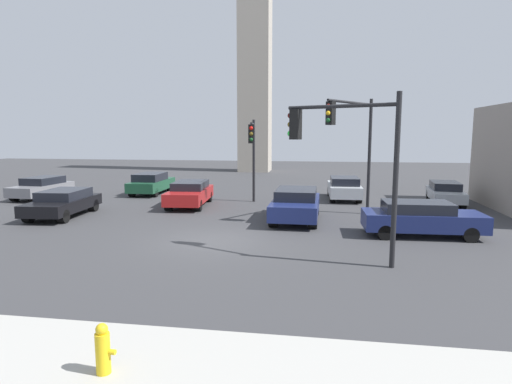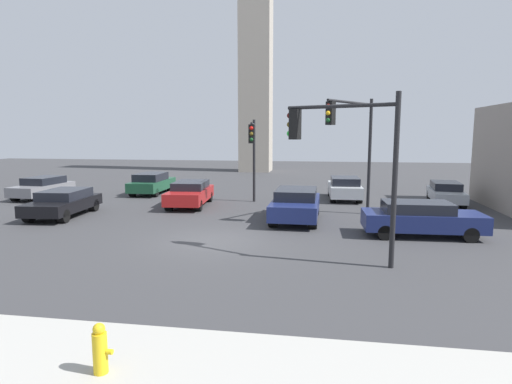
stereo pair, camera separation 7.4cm
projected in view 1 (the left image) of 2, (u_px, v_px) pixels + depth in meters
ground_plane at (214, 241)px, 16.22m from camera, size 95.12×95.12×0.00m
sidewalk_corner at (64, 384)px, 6.80m from camera, size 34.24×4.10×0.15m
traffic_light_0 at (253, 145)px, 23.80m from camera, size 0.54×2.93×4.91m
traffic_light_1 at (343, 145)px, 13.33m from camera, size 3.45×1.59×5.31m
traffic_light_2 at (353, 133)px, 19.77m from camera, size 2.33×3.49×5.80m
fire_hydrant at (103, 349)px, 6.93m from camera, size 0.34×0.24×0.87m
car_0 at (421, 218)px, 16.86m from camera, size 4.67×1.99×1.39m
car_1 at (445, 192)px, 24.52m from camera, size 2.12×4.33×1.30m
car_2 at (63, 202)px, 20.93m from camera, size 2.35×4.57×1.31m
car_3 at (296, 204)px, 19.95m from camera, size 2.18×4.76×1.48m
car_4 at (190, 193)px, 23.93m from camera, size 2.33×4.75×1.39m
car_5 at (344, 188)px, 26.30m from camera, size 1.99×4.25×1.42m
car_6 at (42, 187)px, 26.78m from camera, size 2.09×4.25×1.35m
car_7 at (151, 183)px, 28.80m from camera, size 1.99×4.52×1.43m
skyline_tower at (255, 50)px, 44.66m from camera, size 3.28×3.28×25.81m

